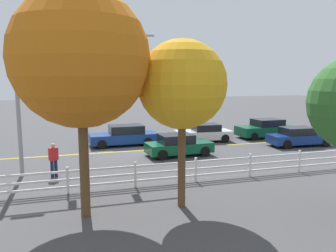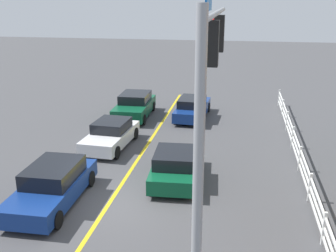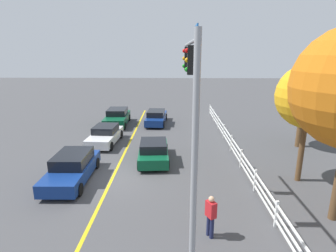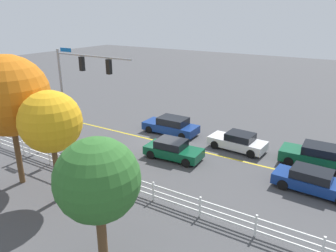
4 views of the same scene
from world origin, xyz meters
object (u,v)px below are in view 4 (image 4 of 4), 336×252
(car_3, at_px, (314,181))
(tree_2, at_px, (8,96))
(pedestrian, at_px, (73,138))
(car_0, at_px, (238,142))
(tree_0, at_px, (98,181))
(tree_1, at_px, (51,122))
(car_2, at_px, (171,126))
(car_4, at_px, (317,156))
(car_1, at_px, (173,150))

(car_3, height_order, tree_2, tree_2)
(pedestrian, bearing_deg, tree_2, 164.35)
(car_0, height_order, tree_0, tree_0)
(car_0, relative_size, tree_2, 0.56)
(tree_1, bearing_deg, car_2, -89.16)
(tree_1, bearing_deg, car_0, -116.44)
(tree_0, distance_m, tree_2, 9.56)
(tree_0, bearing_deg, car_0, -91.62)
(car_4, bearing_deg, car_2, -2.12)
(car_0, relative_size, pedestrian, 2.59)
(car_3, xyz_separation_m, tree_1, (11.90, 8.44, 3.93))
(car_2, xyz_separation_m, tree_0, (-5.73, 14.70, 3.24))
(car_4, xyz_separation_m, pedestrian, (16.29, 6.76, 0.19))
(tree_0, height_order, tree_1, tree_1)
(car_4, distance_m, tree_0, 16.09)
(car_0, distance_m, tree_1, 13.93)
(car_4, bearing_deg, tree_0, 66.21)
(tree_2, bearing_deg, car_4, -141.31)
(car_0, height_order, pedestrian, pedestrian)
(car_2, distance_m, car_3, 12.68)
(car_3, bearing_deg, tree_2, -148.67)
(tree_0, relative_size, tree_2, 0.72)
(pedestrian, bearing_deg, car_3, -108.48)
(car_4, bearing_deg, pedestrian, 20.96)
(car_4, relative_size, tree_2, 0.60)
(tree_0, bearing_deg, car_1, -74.08)
(car_3, bearing_deg, pedestrian, -166.68)
(car_0, distance_m, car_2, 6.14)
(car_0, bearing_deg, tree_2, 54.70)
(car_1, height_order, car_4, car_4)
(pedestrian, distance_m, tree_1, 8.09)
(car_1, distance_m, car_2, 5.03)
(tree_0, bearing_deg, pedestrian, -37.18)
(pedestrian, distance_m, tree_2, 7.09)
(pedestrian, height_order, tree_2, tree_2)
(car_1, xyz_separation_m, car_2, (2.74, -4.22, 0.05))
(car_2, xyz_separation_m, pedestrian, (4.60, 6.87, 0.21))
(tree_1, xyz_separation_m, tree_2, (3.55, -0.11, 0.88))
(car_0, bearing_deg, tree_1, 66.94)
(car_1, xyz_separation_m, car_4, (-8.95, -4.11, 0.07))
(car_1, height_order, car_2, car_2)
(car_1, height_order, pedestrian, pedestrian)
(car_1, bearing_deg, car_0, 45.66)
(car_2, height_order, pedestrian, pedestrian)
(car_1, distance_m, tree_2, 11.11)
(car_2, height_order, car_3, car_2)
(car_3, bearing_deg, tree_0, -117.32)
(car_4, relative_size, tree_0, 0.83)
(car_4, xyz_separation_m, tree_1, (11.50, 12.16, 3.85))
(tree_0, bearing_deg, car_2, -68.72)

